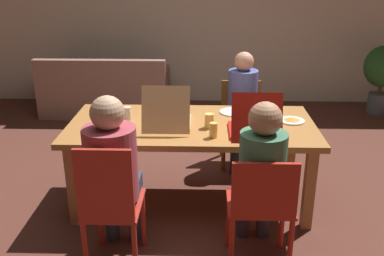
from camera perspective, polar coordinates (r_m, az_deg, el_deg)
name	(u,v)px	position (r m, az deg, el deg)	size (l,w,h in m)	color
ground_plane	(192,201)	(4.02, -0.04, -9.49)	(20.00, 20.00, 0.00)	#592E24
back_wall	(198,3)	(6.62, 0.81, 16.06)	(7.41, 0.12, 2.95)	beige
dining_table	(192,132)	(3.72, -0.05, -0.59)	(2.09, 0.99, 0.75)	#A76D35
chair_0	(110,204)	(2.96, -10.68, -9.71)	(0.38, 0.46, 0.98)	#B22C21
person_0	(113,166)	(2.99, -10.37, -4.96)	(0.35, 0.51, 1.25)	#2E3745
chair_1	(261,206)	(2.99, 9.10, -10.04)	(0.45, 0.38, 0.87)	#B42619
person_1	(261,168)	(3.02, 9.01, -5.26)	(0.32, 0.52, 1.21)	#382F3C
chair_2	(241,119)	(4.65, 6.43, 1.24)	(0.44, 0.44, 0.86)	brown
person_2	(243,102)	(4.45, 6.68, 3.43)	(0.30, 0.47, 1.21)	#2C3238
pizza_box_0	(168,119)	(3.63, -3.16, 1.16)	(0.38, 0.50, 0.38)	tan
pizza_box_1	(253,128)	(3.47, 8.03, 0.01)	(0.38, 0.50, 0.39)	red
plate_0	(106,130)	(3.59, -11.15, -0.25)	(0.23, 0.23, 0.01)	white
plate_1	(264,111)	(4.04, 9.45, 2.23)	(0.22, 0.22, 0.01)	white
plate_2	(233,112)	(3.97, 5.41, 2.10)	(0.25, 0.25, 0.01)	white
plate_3	(292,120)	(3.83, 12.96, 1.01)	(0.22, 0.22, 0.03)	white
drinking_glass_0	(209,121)	(3.58, 2.27, 0.96)	(0.08, 0.08, 0.12)	#E5C867
drinking_glass_1	(255,113)	(3.82, 8.23, 2.00)	(0.06, 0.06, 0.11)	#BA5330
drinking_glass_2	(213,130)	(3.38, 2.83, -0.27)	(0.06, 0.06, 0.12)	#E7C15E
drinking_glass_3	(127,114)	(3.76, -8.48, 1.83)	(0.07, 0.07, 0.13)	silver
couch	(106,93)	(6.31, -11.21, 4.57)	(1.76, 0.78, 0.83)	#8F6859
potted_plant	(383,72)	(6.66, 23.74, 6.80)	(0.53, 0.53, 0.97)	#535B61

